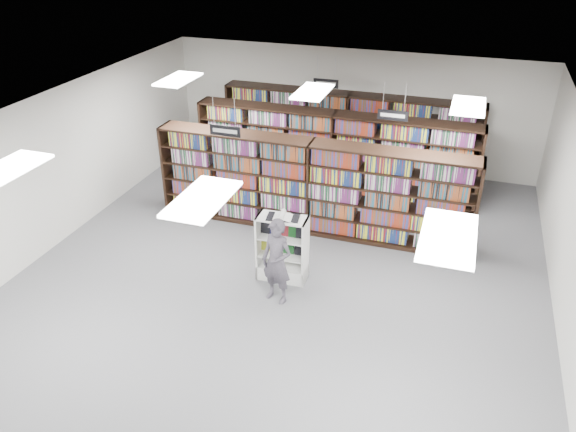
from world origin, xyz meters
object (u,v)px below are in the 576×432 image
(endcap_display, at_px, (283,256))
(bookshelf_row_near, at_px, (311,187))
(shopper, at_px, (277,261))
(open_book, at_px, (283,216))

(endcap_display, bearing_deg, bookshelf_row_near, 88.55)
(bookshelf_row_near, distance_m, shopper, 2.71)
(bookshelf_row_near, height_order, open_book, bookshelf_row_near)
(bookshelf_row_near, height_order, shopper, bookshelf_row_near)
(bookshelf_row_near, bearing_deg, endcap_display, -89.30)
(open_book, bearing_deg, bookshelf_row_near, 82.58)
(endcap_display, distance_m, shopper, 0.84)
(bookshelf_row_near, xyz_separation_m, endcap_display, (0.02, -1.96, -0.59))
(open_book, xyz_separation_m, shopper, (0.13, -0.70, -0.54))
(shopper, bearing_deg, endcap_display, 116.43)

